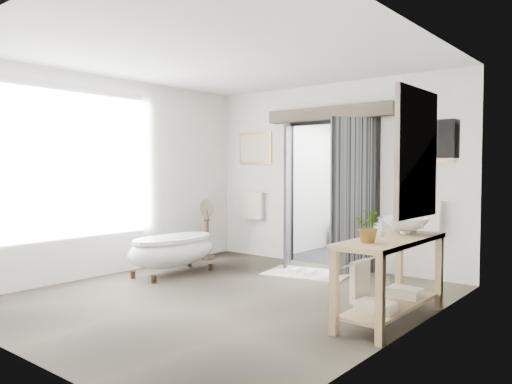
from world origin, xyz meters
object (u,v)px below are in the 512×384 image
rug (307,273)px  vanity (388,272)px  clawfoot_tub (173,249)px  basin (405,226)px

rug → vanity: bearing=-36.5°
clawfoot_tub → vanity: vanity is taller
vanity → clawfoot_tub: bearing=177.9°
clawfoot_tub → basin: bearing=4.9°
vanity → basin: 0.60m
vanity → rug: (-1.90, 1.41, -0.50)m
clawfoot_tub → vanity: (3.41, -0.13, 0.14)m
vanity → basin: size_ratio=3.13×
clawfoot_tub → basin: 3.47m
clawfoot_tub → rug: (1.51, 1.28, -0.36)m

